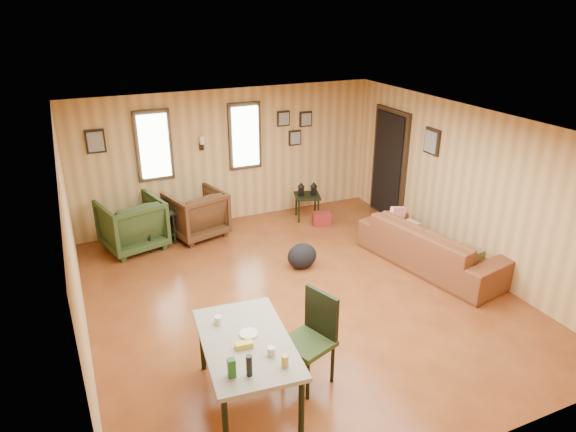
# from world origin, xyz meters

# --- Properties ---
(room) EXTENTS (5.54, 6.04, 2.44)m
(room) POSITION_xyz_m (0.17, 0.27, 1.21)
(room) COLOR brown
(room) RESTS_ON ground
(sofa) EXTENTS (1.13, 2.43, 0.91)m
(sofa) POSITION_xyz_m (2.22, -0.02, 0.46)
(sofa) COLOR brown
(sofa) RESTS_ON ground
(recliner_brown) EXTENTS (1.05, 1.02, 0.89)m
(recliner_brown) POSITION_xyz_m (-0.78, 2.53, 0.45)
(recliner_brown) COLOR #482B15
(recliner_brown) RESTS_ON ground
(recliner_green) EXTENTS (1.09, 1.05, 0.93)m
(recliner_green) POSITION_xyz_m (-1.86, 2.48, 0.47)
(recliner_green) COLOR #2D3F1C
(recliner_green) RESTS_ON ground
(end_table) EXTENTS (0.69, 0.66, 0.70)m
(end_table) POSITION_xyz_m (-1.50, 2.45, 0.39)
(end_table) COLOR black
(end_table) RESTS_ON ground
(side_table) EXTENTS (0.56, 0.56, 0.72)m
(side_table) POSITION_xyz_m (1.29, 2.42, 0.49)
(side_table) COLOR black
(side_table) RESTS_ON ground
(cooler) EXTENTS (0.38, 0.32, 0.23)m
(cooler) POSITION_xyz_m (1.41, 2.05, 0.12)
(cooler) COLOR maroon
(cooler) RESTS_ON ground
(backpack) EXTENTS (0.54, 0.46, 0.40)m
(backpack) POSITION_xyz_m (0.38, 0.72, 0.20)
(backpack) COLOR black
(backpack) RESTS_ON ground
(sofa_pillows) EXTENTS (0.60, 1.65, 0.34)m
(sofa_pillows) POSITION_xyz_m (2.21, -0.01, 0.50)
(sofa_pillows) COLOR brown
(sofa_pillows) RESTS_ON sofa
(dining_table) EXTENTS (0.98, 1.48, 0.92)m
(dining_table) POSITION_xyz_m (-1.33, -1.59, 0.65)
(dining_table) COLOR gray
(dining_table) RESTS_ON ground
(dining_chair) EXTENTS (0.59, 0.59, 1.03)m
(dining_chair) POSITION_xyz_m (-0.58, -1.56, 0.58)
(dining_chair) COLOR #2D3F1C
(dining_chair) RESTS_ON ground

